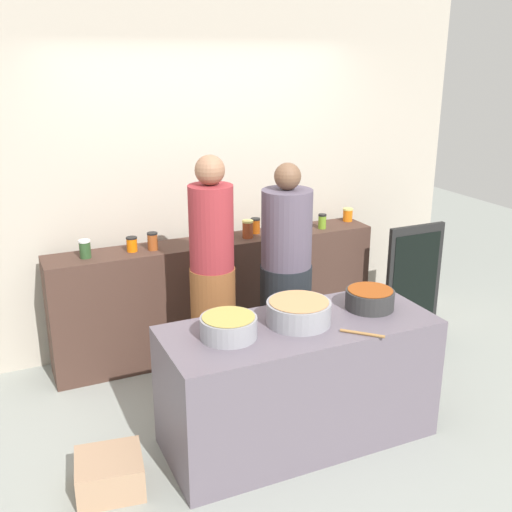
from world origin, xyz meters
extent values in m
plane|color=#939891|center=(0.00, 0.00, 0.00)|extent=(12.00, 12.00, 0.00)
cube|color=#B3A998|center=(0.00, 1.45, 1.50)|extent=(4.80, 0.12, 3.00)
cube|color=#452E25|center=(0.00, 1.10, 0.48)|extent=(2.70, 0.36, 0.96)
cube|color=#605662|center=(0.00, -0.30, 0.40)|extent=(1.70, 0.70, 0.81)
cylinder|color=#2C4C27|center=(-1.04, 1.09, 1.02)|extent=(0.08, 0.08, 0.12)
cylinder|color=silver|center=(-1.04, 1.09, 1.08)|extent=(0.09, 0.09, 0.01)
cylinder|color=orange|center=(-0.69, 1.09, 1.01)|extent=(0.08, 0.08, 0.10)
cylinder|color=black|center=(-0.69, 1.09, 1.06)|extent=(0.08, 0.08, 0.01)
cylinder|color=#95461D|center=(-0.54, 1.07, 1.02)|extent=(0.08, 0.08, 0.12)
cylinder|color=black|center=(-0.54, 1.07, 1.09)|extent=(0.08, 0.08, 0.01)
cylinder|color=#422948|center=(-0.09, 1.14, 1.00)|extent=(0.09, 0.09, 0.09)
cylinder|color=black|center=(-0.09, 1.14, 1.05)|extent=(0.09, 0.09, 0.01)
cylinder|color=gold|center=(0.12, 1.16, 1.01)|extent=(0.07, 0.07, 0.10)
cylinder|color=black|center=(0.12, 1.16, 1.06)|extent=(0.08, 0.08, 0.01)
cylinder|color=brown|center=(0.25, 1.06, 1.02)|extent=(0.09, 0.09, 0.13)
cylinder|color=#D6C666|center=(0.25, 1.06, 1.09)|extent=(0.09, 0.09, 0.02)
cylinder|color=#923E0D|center=(0.36, 1.15, 1.01)|extent=(0.07, 0.07, 0.11)
cylinder|color=black|center=(0.36, 1.15, 1.08)|extent=(0.08, 0.08, 0.01)
cylinder|color=olive|center=(0.65, 1.11, 1.00)|extent=(0.08, 0.08, 0.09)
cylinder|color=black|center=(0.65, 1.11, 1.05)|extent=(0.09, 0.09, 0.02)
cylinder|color=olive|center=(0.94, 1.05, 1.01)|extent=(0.07, 0.07, 0.11)
cylinder|color=black|center=(0.94, 1.05, 1.07)|extent=(0.07, 0.07, 0.01)
cylinder|color=orange|center=(1.27, 1.16, 1.01)|extent=(0.08, 0.08, 0.10)
cylinder|color=#D6C666|center=(1.27, 1.16, 1.07)|extent=(0.09, 0.09, 0.01)
cylinder|color=gray|center=(-0.46, -0.29, 0.87)|extent=(0.33, 0.33, 0.13)
cylinder|color=#A99448|center=(-0.46, -0.29, 0.94)|extent=(0.31, 0.31, 0.00)
cylinder|color=gray|center=(0.00, -0.28, 0.88)|extent=(0.40, 0.40, 0.14)
cylinder|color=tan|center=(0.00, -0.28, 0.95)|extent=(0.36, 0.36, 0.00)
cylinder|color=#2D2D2D|center=(0.53, -0.27, 0.87)|extent=(0.32, 0.32, 0.12)
cylinder|color=#8E3F15|center=(0.53, -0.27, 0.93)|extent=(0.29, 0.29, 0.00)
cylinder|color=#9E703D|center=(0.26, -0.58, 0.82)|extent=(0.20, 0.20, 0.02)
cylinder|color=brown|center=(-0.28, 0.48, 0.48)|extent=(0.32, 0.32, 0.96)
cylinder|color=maroon|center=(-0.28, 0.48, 1.25)|extent=(0.31, 0.31, 0.59)
sphere|color=#8C6047|center=(-0.28, 0.48, 1.65)|extent=(0.20, 0.20, 0.20)
cylinder|color=black|center=(0.28, 0.43, 0.46)|extent=(0.38, 0.38, 0.91)
cylinder|color=#524858|center=(0.28, 0.43, 1.19)|extent=(0.36, 0.36, 0.56)
sphere|color=brown|center=(0.28, 0.43, 1.57)|extent=(0.19, 0.19, 0.19)
cube|color=tan|center=(-1.21, -0.30, 0.10)|extent=(0.42, 0.40, 0.21)
cube|color=black|center=(1.61, 0.62, 0.51)|extent=(0.54, 0.04, 1.01)
cube|color=black|center=(1.61, 0.60, 0.56)|extent=(0.46, 0.01, 0.77)
camera|label=1|loc=(-1.66, -3.31, 2.39)|focal=43.05mm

